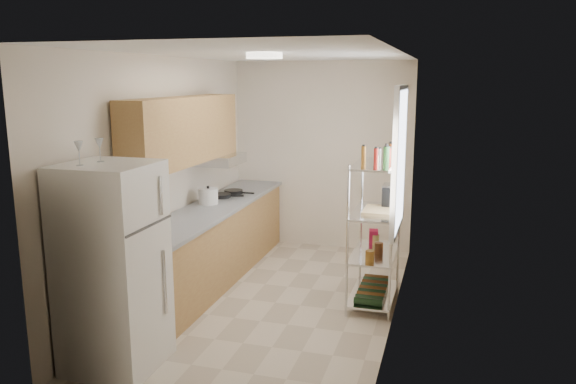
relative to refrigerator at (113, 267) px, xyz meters
name	(u,v)px	position (x,y,z in m)	size (l,w,h in m)	color
room	(275,184)	(0.87, 1.62, 0.44)	(2.52, 4.42, 2.62)	beige
counter_run	(212,244)	(-0.05, 2.06, -0.40)	(0.63, 3.51, 0.90)	#A98448
upper_cabinets	(184,131)	(-0.18, 1.72, 0.95)	(0.33, 2.20, 0.72)	#A98448
range_hood	(219,159)	(-0.13, 2.52, 0.53)	(0.50, 0.60, 0.12)	#B7BABC
window	(400,160)	(2.10, 1.97, 0.69)	(0.06, 1.00, 1.46)	white
bakers_rack	(376,202)	(1.88, 1.92, 0.25)	(0.45, 0.90, 1.73)	silver
ceiling_dome	(264,56)	(0.87, 1.32, 1.71)	(0.34, 0.34, 0.06)	white
refrigerator	(113,267)	(0.00, 0.00, 0.00)	(0.70, 0.70, 1.71)	silver
wine_glass_a	(100,150)	(-0.08, 0.05, 0.95)	(0.07, 0.07, 0.19)	silver
wine_glass_b	(79,154)	(-0.11, -0.17, 0.95)	(0.07, 0.07, 0.19)	silver
rice_cooker	(208,196)	(-0.14, 2.20, 0.14)	(0.23, 0.23, 0.19)	silver
frying_pan_large	(221,196)	(-0.14, 2.58, 0.07)	(0.26, 0.26, 0.04)	black
frying_pan_small	(233,192)	(-0.07, 2.84, 0.07)	(0.24, 0.24, 0.05)	black
cutting_board	(380,210)	(1.93, 1.90, 0.17)	(0.33, 0.43, 0.03)	tan
espresso_machine	(390,196)	(1.99, 2.11, 0.28)	(0.14, 0.22, 0.25)	black
storage_bag	(373,237)	(1.82, 2.25, -0.22)	(0.10, 0.13, 0.15)	#A61430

